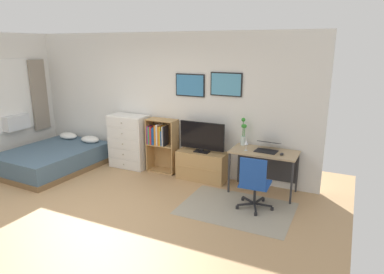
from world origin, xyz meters
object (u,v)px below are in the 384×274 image
at_px(television, 202,137).
at_px(desk, 265,158).
at_px(office_chair, 254,182).
at_px(bookshelf, 160,141).
at_px(bed, 54,158).
at_px(laptop, 267,147).
at_px(dresser, 129,141).
at_px(bamboo_vase, 243,133).
at_px(wine_glass, 246,143).
at_px(computer_mouse, 282,154).
at_px(tv_stand, 202,166).

bearing_deg(television, desk, 0.45).
distance_m(television, office_chair, 1.49).
distance_m(bookshelf, desk, 2.11).
relative_size(bed, laptop, 4.94).
relative_size(dresser, desk, 0.99).
height_order(bookshelf, bamboo_vase, bamboo_vase).
height_order(laptop, wine_glass, wine_glass).
bearing_deg(bookshelf, wine_glass, -7.25).
relative_size(bookshelf, wine_glass, 5.91).
bearing_deg(laptop, office_chair, -85.55).
distance_m(bed, desk, 4.24).
bearing_deg(laptop, bookshelf, -177.90).
bearing_deg(wine_glass, desk, 30.32).
bearing_deg(wine_glass, bookshelf, 172.75).
height_order(bed, bookshelf, bookshelf).
height_order(television, desk, television).
bearing_deg(computer_mouse, desk, 152.33).
bearing_deg(wine_glass, bed, -171.13).
height_order(tv_stand, computer_mouse, computer_mouse).
xyz_separation_m(bed, bamboo_vase, (3.71, 0.89, 0.74)).
distance_m(office_chair, wine_glass, 0.82).
height_order(tv_stand, bamboo_vase, bamboo_vase).
xyz_separation_m(bookshelf, computer_mouse, (2.41, -0.22, 0.12)).
xyz_separation_m(television, office_chair, (1.22, -0.78, -0.37)).
bearing_deg(office_chair, bed, 177.23).
xyz_separation_m(tv_stand, desk, (1.18, -0.01, 0.33)).
height_order(computer_mouse, wine_glass, wine_glass).
relative_size(bed, computer_mouse, 19.46).
height_order(tv_stand, television, television).
xyz_separation_m(bookshelf, desk, (2.10, -0.06, -0.03)).
height_order(bed, wine_glass, wine_glass).
bearing_deg(laptop, tv_stand, -177.21).
relative_size(bookshelf, computer_mouse, 10.23).
relative_size(tv_stand, television, 1.07).
bearing_deg(laptop, computer_mouse, -24.15).
relative_size(computer_mouse, wine_glass, 0.58).
relative_size(bed, dresser, 1.85).
xyz_separation_m(television, desk, (1.18, 0.01, -0.23)).
xyz_separation_m(bed, bookshelf, (2.04, 0.83, 0.41)).
bearing_deg(desk, tv_stand, 179.36).
xyz_separation_m(tv_stand, television, (0.00, -0.02, 0.56)).
bearing_deg(television, tv_stand, 90.00).
distance_m(office_chair, laptop, 0.85).
xyz_separation_m(computer_mouse, bamboo_vase, (-0.74, 0.28, 0.20)).
bearing_deg(television, computer_mouse, -5.79).
xyz_separation_m(dresser, television, (1.64, -0.01, 0.28)).
bearing_deg(laptop, dresser, -176.16).
bearing_deg(desk, bamboo_vase, 164.45).
height_order(bed, laptop, laptop).
bearing_deg(laptop, bamboo_vase, 167.99).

